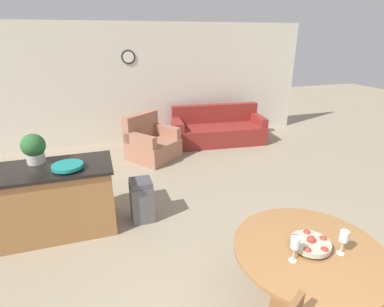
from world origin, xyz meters
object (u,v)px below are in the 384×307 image
object	(u,v)px
wine_glass_right	(344,237)
kitchen_island	(57,199)
teal_bowl	(68,166)
trash_bin	(142,200)
armchair	(151,144)
dining_table	(307,264)
fruit_bowl	(311,243)
potted_plant	(34,148)
wine_glass_left	(295,244)
couch	(218,130)

from	to	relation	value
wine_glass_right	kitchen_island	size ratio (longest dim) A/B	0.15
wine_glass_right	teal_bowl	size ratio (longest dim) A/B	0.61
teal_bowl	trash_bin	distance (m)	1.08
teal_bowl	armchair	distance (m)	2.73
dining_table	teal_bowl	distance (m)	2.80
fruit_bowl	trash_bin	world-z (taller)	fruit_bowl
dining_table	potted_plant	bearing A→B (deg)	136.18
potted_plant	trash_bin	distance (m)	1.52
kitchen_island	wine_glass_left	bearing A→B (deg)	-47.63
trash_bin	armchair	xyz separation A→B (m)	(0.55, 2.18, 0.01)
wine_glass_right	kitchen_island	bearing A→B (deg)	137.33
trash_bin	couch	world-z (taller)	couch
wine_glass_right	potted_plant	bearing A→B (deg)	136.93
couch	armchair	size ratio (longest dim) A/B	1.83
fruit_bowl	teal_bowl	size ratio (longest dim) A/B	0.90
trash_bin	wine_glass_right	bearing A→B (deg)	-58.05
teal_bowl	trash_bin	xyz separation A→B (m)	(0.86, 0.06, -0.66)
kitchen_island	teal_bowl	bearing A→B (deg)	-33.68
fruit_bowl	armchair	bearing A→B (deg)	97.89
wine_glass_left	teal_bowl	xyz separation A→B (m)	(-1.76, 2.02, 0.04)
dining_table	wine_glass_left	distance (m)	0.41
wine_glass_left	potted_plant	distance (m)	3.20
dining_table	kitchen_island	distance (m)	3.02
potted_plant	dining_table	bearing A→B (deg)	-43.82
wine_glass_right	armchair	xyz separation A→B (m)	(-0.78, 4.31, -0.61)
teal_bowl	fruit_bowl	bearing A→B (deg)	-44.29
potted_plant	couch	distance (m)	4.35
couch	wine_glass_left	bearing A→B (deg)	-100.06
trash_bin	teal_bowl	bearing A→B (deg)	-176.10
teal_bowl	armchair	world-z (taller)	teal_bowl
dining_table	fruit_bowl	distance (m)	0.22
teal_bowl	potted_plant	distance (m)	0.54
kitchen_island	trash_bin	xyz separation A→B (m)	(1.06, -0.08, -0.16)
couch	armchair	distance (m)	1.79
fruit_bowl	kitchen_island	size ratio (longest dim) A/B	0.23
kitchen_island	potted_plant	bearing A→B (deg)	132.27
dining_table	wine_glass_left	bearing A→B (deg)	-160.48
wine_glass_right	armchair	world-z (taller)	wine_glass_right
wine_glass_left	couch	bearing A→B (deg)	74.15
potted_plant	armchair	xyz separation A→B (m)	(1.80, 1.90, -0.81)
potted_plant	trash_bin	world-z (taller)	potted_plant
fruit_bowl	couch	bearing A→B (deg)	76.46
fruit_bowl	trash_bin	size ratio (longest dim) A/B	0.54
wine_glass_left	teal_bowl	size ratio (longest dim) A/B	0.61
dining_table	potted_plant	distance (m)	3.34
wine_glass_right	teal_bowl	distance (m)	3.01
potted_plant	trash_bin	bearing A→B (deg)	-12.76
teal_bowl	wine_glass_left	bearing A→B (deg)	-48.89
wine_glass_left	armchair	bearing A→B (deg)	94.74
wine_glass_left	armchair	distance (m)	4.32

